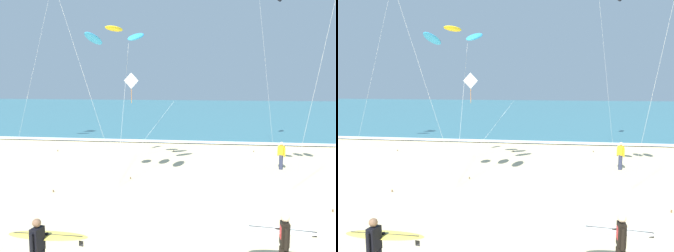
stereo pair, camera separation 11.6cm
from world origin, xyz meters
The scene contains 7 objects.
ocean_water centered at (0.00, 52.74, 0.04)m, with size 160.00×60.00×0.08m, color #336B7A.
shoreline_foam centered at (0.00, 23.04, 0.09)m, with size 160.00×1.13×0.01m, color white.
surfer_lead centered at (2.68, 3.95, 1.04)m, with size 1.97×0.91×1.71m.
surfer_trailing centered at (-3.35, 2.85, 1.05)m, with size 2.42×1.10×1.71m.
kite_arc_golden_distant centered at (-3.65, 10.64, 7.06)m, with size 2.88×2.44×7.43m.
kite_diamond_ivory_outer centered at (-4.39, 17.25, 4.79)m, with size 2.95×2.49×5.53m.
bystander_yellow_top centered at (4.66, 15.19, 0.81)m, with size 0.38×0.38×1.59m.
Camera 1 is at (0.86, -4.98, 5.04)m, focal length 37.51 mm.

